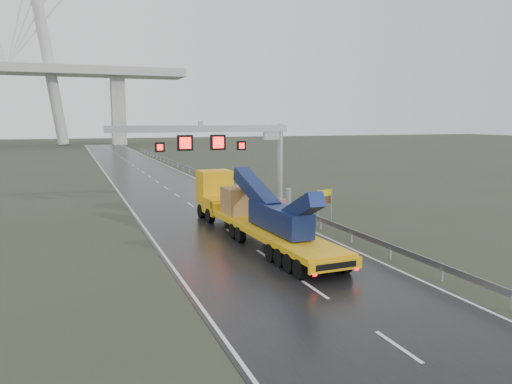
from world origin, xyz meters
name	(u,v)px	position (x,y,z in m)	size (l,w,h in m)	color
ground	(296,277)	(0.00, 0.00, 0.00)	(400.00, 400.00, 0.00)	#323626
road	(157,182)	(0.00, 40.00, 0.01)	(11.00, 200.00, 0.02)	black
guardrail	(229,184)	(6.10, 30.00, 0.70)	(0.20, 140.00, 1.40)	gray
sign_gantry	(226,143)	(2.10, 17.99, 5.61)	(14.90, 1.20, 7.42)	#A4A5A1
heavy_haul_truck	(247,209)	(0.86, 9.45, 1.70)	(3.53, 18.79, 4.39)	yellow
exit_sign_pair	(325,200)	(7.10, 10.33, 1.81)	(1.44, 0.57, 2.59)	#9799A0
striped_barrier	(284,206)	(6.25, 15.59, 0.57)	(0.67, 0.36, 1.14)	red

